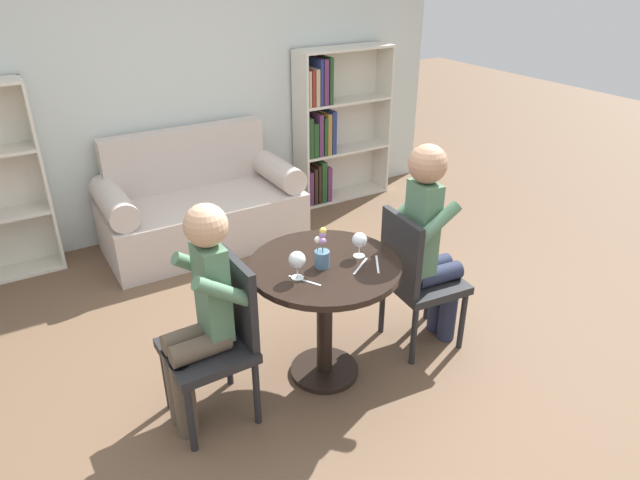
{
  "coord_description": "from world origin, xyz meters",
  "views": [
    {
      "loc": [
        -1.39,
        -2.26,
        2.24
      ],
      "look_at": [
        0.0,
        0.05,
        0.86
      ],
      "focal_mm": 32.0,
      "sensor_mm": 36.0,
      "label": 1
    }
  ],
  "objects_px": {
    "bookshelf_right": "(330,129)",
    "flower_vase": "(322,253)",
    "chair_right": "(415,275)",
    "wine_glass_left": "(297,260)",
    "person_right": "(430,241)",
    "couch": "(201,208)",
    "chair_left": "(219,335)",
    "person_left": "(200,314)",
    "wine_glass_right": "(359,241)"
  },
  "relations": [
    {
      "from": "chair_left",
      "to": "person_left",
      "type": "distance_m",
      "value": 0.18
    },
    {
      "from": "wine_glass_left",
      "to": "flower_vase",
      "type": "height_order",
      "value": "flower_vase"
    },
    {
      "from": "person_left",
      "to": "flower_vase",
      "type": "bearing_deg",
      "value": 86.26
    },
    {
      "from": "bookshelf_right",
      "to": "chair_right",
      "type": "xyz_separation_m",
      "value": [
        -0.82,
        -2.29,
        -0.21
      ]
    },
    {
      "from": "chair_right",
      "to": "flower_vase",
      "type": "relative_size",
      "value": 4.05
    },
    {
      "from": "couch",
      "to": "chair_left",
      "type": "height_order",
      "value": "couch"
    },
    {
      "from": "bookshelf_right",
      "to": "flower_vase",
      "type": "distance_m",
      "value": 2.7
    },
    {
      "from": "chair_right",
      "to": "person_left",
      "type": "height_order",
      "value": "person_left"
    },
    {
      "from": "flower_vase",
      "to": "wine_glass_left",
      "type": "bearing_deg",
      "value": -167.56
    },
    {
      "from": "chair_right",
      "to": "wine_glass_left",
      "type": "bearing_deg",
      "value": 96.67
    },
    {
      "from": "flower_vase",
      "to": "chair_right",
      "type": "bearing_deg",
      "value": -1.48
    },
    {
      "from": "chair_left",
      "to": "wine_glass_left",
      "type": "bearing_deg",
      "value": 79.25
    },
    {
      "from": "bookshelf_right",
      "to": "chair_left",
      "type": "height_order",
      "value": "bookshelf_right"
    },
    {
      "from": "couch",
      "to": "person_right",
      "type": "height_order",
      "value": "person_right"
    },
    {
      "from": "chair_left",
      "to": "chair_right",
      "type": "bearing_deg",
      "value": 86.51
    },
    {
      "from": "couch",
      "to": "chair_left",
      "type": "xyz_separation_m",
      "value": [
        -0.62,
        -1.97,
        0.18
      ]
    },
    {
      "from": "chair_left",
      "to": "couch",
      "type": "bearing_deg",
      "value": 161.45
    },
    {
      "from": "couch",
      "to": "bookshelf_right",
      "type": "xyz_separation_m",
      "value": [
        1.43,
        0.27,
        0.4
      ]
    },
    {
      "from": "chair_left",
      "to": "wine_glass_left",
      "type": "xyz_separation_m",
      "value": [
        0.42,
        -0.07,
        0.35
      ]
    },
    {
      "from": "wine_glass_left",
      "to": "wine_glass_right",
      "type": "xyz_separation_m",
      "value": [
        0.4,
        0.03,
        -0.01
      ]
    },
    {
      "from": "chair_left",
      "to": "flower_vase",
      "type": "height_order",
      "value": "flower_vase"
    },
    {
      "from": "chair_right",
      "to": "person_left",
      "type": "bearing_deg",
      "value": 93.17
    },
    {
      "from": "bookshelf_right",
      "to": "person_left",
      "type": "xyz_separation_m",
      "value": [
        -2.14,
        -2.24,
        -0.05
      ]
    },
    {
      "from": "chair_right",
      "to": "wine_glass_right",
      "type": "relative_size",
      "value": 6.36
    },
    {
      "from": "person_left",
      "to": "wine_glass_left",
      "type": "distance_m",
      "value": 0.55
    },
    {
      "from": "chair_right",
      "to": "bookshelf_right",
      "type": "bearing_deg",
      "value": -14.43
    },
    {
      "from": "wine_glass_left",
      "to": "wine_glass_right",
      "type": "distance_m",
      "value": 0.4
    },
    {
      "from": "couch",
      "to": "chair_right",
      "type": "bearing_deg",
      "value": -73.01
    },
    {
      "from": "bookshelf_right",
      "to": "person_right",
      "type": "relative_size",
      "value": 1.11
    },
    {
      "from": "bookshelf_right",
      "to": "flower_vase",
      "type": "relative_size",
      "value": 6.52
    },
    {
      "from": "person_left",
      "to": "wine_glass_right",
      "type": "height_order",
      "value": "person_left"
    },
    {
      "from": "chair_right",
      "to": "person_right",
      "type": "distance_m",
      "value": 0.23
    },
    {
      "from": "bookshelf_right",
      "to": "person_right",
      "type": "bearing_deg",
      "value": -107.69
    },
    {
      "from": "wine_glass_left",
      "to": "wine_glass_right",
      "type": "relative_size",
      "value": 1.06
    },
    {
      "from": "person_right",
      "to": "wine_glass_right",
      "type": "bearing_deg",
      "value": 92.79
    },
    {
      "from": "bookshelf_right",
      "to": "wine_glass_left",
      "type": "distance_m",
      "value": 2.83
    },
    {
      "from": "person_left",
      "to": "chair_right",
      "type": "bearing_deg",
      "value": 86.79
    },
    {
      "from": "chair_right",
      "to": "flower_vase",
      "type": "height_order",
      "value": "flower_vase"
    },
    {
      "from": "chair_left",
      "to": "chair_right",
      "type": "relative_size",
      "value": 1.0
    },
    {
      "from": "couch",
      "to": "wine_glass_right",
      "type": "distance_m",
      "value": 2.09
    },
    {
      "from": "flower_vase",
      "to": "person_left",
      "type": "bearing_deg",
      "value": 177.42
    },
    {
      "from": "couch",
      "to": "chair_right",
      "type": "relative_size",
      "value": 1.77
    },
    {
      "from": "person_left",
      "to": "wine_glass_right",
      "type": "relative_size",
      "value": 8.61
    },
    {
      "from": "chair_left",
      "to": "person_left",
      "type": "bearing_deg",
      "value": -89.22
    },
    {
      "from": "person_left",
      "to": "flower_vase",
      "type": "xyz_separation_m",
      "value": [
        0.68,
        -0.03,
        0.16
      ]
    },
    {
      "from": "bookshelf_right",
      "to": "chair_left",
      "type": "xyz_separation_m",
      "value": [
        -2.05,
        -2.24,
        -0.21
      ]
    },
    {
      "from": "couch",
      "to": "chair_left",
      "type": "bearing_deg",
      "value": -107.4
    },
    {
      "from": "person_right",
      "to": "wine_glass_left",
      "type": "xyz_separation_m",
      "value": [
        -0.9,
        -0.01,
        0.13
      ]
    },
    {
      "from": "chair_right",
      "to": "wine_glass_left",
      "type": "relative_size",
      "value": 5.98
    },
    {
      "from": "wine_glass_right",
      "to": "flower_vase",
      "type": "xyz_separation_m",
      "value": [
        -0.23,
        0.01,
        -0.02
      ]
    }
  ]
}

